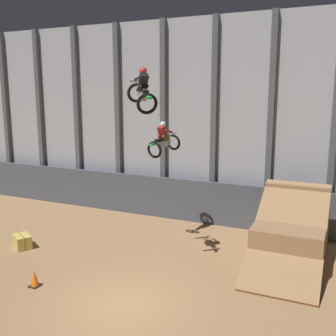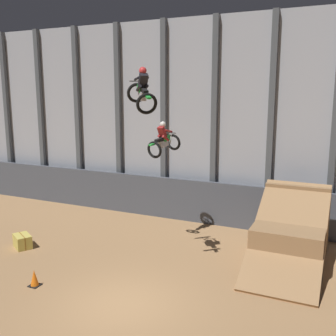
{
  "view_description": "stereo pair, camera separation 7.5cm",
  "coord_description": "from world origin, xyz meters",
  "px_view_note": "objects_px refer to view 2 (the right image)",
  "views": [
    {
      "loc": [
        5.96,
        -9.67,
        6.52
      ],
      "look_at": [
        -0.5,
        4.67,
        3.53
      ],
      "focal_mm": 42.0,
      "sensor_mm": 36.0,
      "label": 1
    },
    {
      "loc": [
        6.03,
        -9.64,
        6.52
      ],
      "look_at": [
        -0.5,
        4.67,
        3.53
      ],
      "focal_mm": 42.0,
      "sensor_mm": 36.0,
      "label": 2
    }
  ],
  "objects_px": {
    "dirt_ramp": "(291,235)",
    "traffic_cone_near_ramp": "(34,278)",
    "rider_bike_right_air": "(142,92)",
    "hay_bale_trackside": "(22,241)",
    "rider_bike_left_air": "(164,141)"
  },
  "relations": [
    {
      "from": "dirt_ramp",
      "to": "traffic_cone_near_ramp",
      "type": "distance_m",
      "value": 9.82
    },
    {
      "from": "rider_bike_right_air",
      "to": "hay_bale_trackside",
      "type": "height_order",
      "value": "rider_bike_right_air"
    },
    {
      "from": "dirt_ramp",
      "to": "rider_bike_left_air",
      "type": "relative_size",
      "value": 2.87
    },
    {
      "from": "dirt_ramp",
      "to": "traffic_cone_near_ramp",
      "type": "relative_size",
      "value": 9.19
    },
    {
      "from": "rider_bike_left_air",
      "to": "hay_bale_trackside",
      "type": "bearing_deg",
      "value": -136.51
    },
    {
      "from": "traffic_cone_near_ramp",
      "to": "rider_bike_right_air",
      "type": "bearing_deg",
      "value": 43.51
    },
    {
      "from": "traffic_cone_near_ramp",
      "to": "hay_bale_trackside",
      "type": "bearing_deg",
      "value": 140.36
    },
    {
      "from": "dirt_ramp",
      "to": "hay_bale_trackside",
      "type": "distance_m",
      "value": 11.25
    },
    {
      "from": "dirt_ramp",
      "to": "traffic_cone_near_ramp",
      "type": "xyz_separation_m",
      "value": [
        -7.68,
        -6.07,
        -0.7
      ]
    },
    {
      "from": "dirt_ramp",
      "to": "rider_bike_right_air",
      "type": "bearing_deg",
      "value": -145.07
    },
    {
      "from": "rider_bike_left_air",
      "to": "dirt_ramp",
      "type": "bearing_deg",
      "value": 15.2
    },
    {
      "from": "rider_bike_left_air",
      "to": "rider_bike_right_air",
      "type": "distance_m",
      "value": 3.7
    },
    {
      "from": "rider_bike_left_air",
      "to": "traffic_cone_near_ramp",
      "type": "height_order",
      "value": "rider_bike_left_air"
    },
    {
      "from": "rider_bike_left_air",
      "to": "hay_bale_trackside",
      "type": "distance_m",
      "value": 7.45
    },
    {
      "from": "dirt_ramp",
      "to": "rider_bike_left_air",
      "type": "xyz_separation_m",
      "value": [
        -5.44,
        -0.37,
        3.54
      ]
    }
  ]
}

